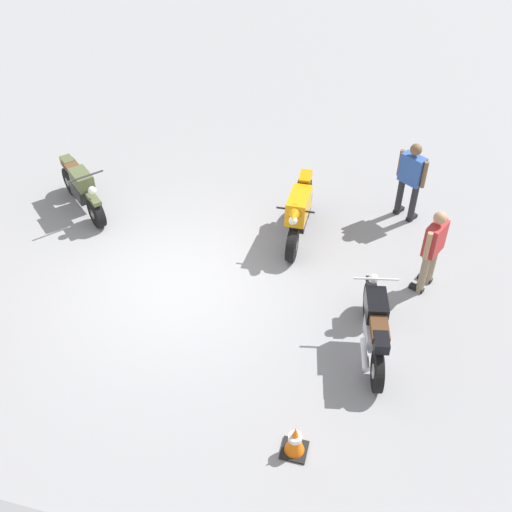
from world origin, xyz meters
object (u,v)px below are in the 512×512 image
Objects in this scene: motorcycle_orange_sportbike at (299,212)px; person_in_blue_shirt at (411,177)px; motorcycle_black_cruiser at (374,327)px; person_in_red_shirt at (433,246)px; motorcycle_olive_vintage at (82,188)px; traffic_cone at (295,440)px.

person_in_blue_shirt is at bearing 119.24° from motorcycle_orange_sportbike.
person_in_blue_shirt reaches higher than motorcycle_black_cruiser.
person_in_blue_shirt is (-1.95, -1.16, 0.36)m from motorcycle_orange_sportbike.
motorcycle_black_cruiser is at bearing 32.61° from motorcycle_orange_sportbike.
person_in_blue_shirt reaches higher than person_in_red_shirt.
motorcycle_olive_vintage is 6.53m from person_in_blue_shirt.
person_in_red_shirt is at bearing 36.14° from motorcycle_olive_vintage.
motorcycle_orange_sportbike is at bearing 43.93° from motorcycle_olive_vintage.
traffic_cone is (1.55, 3.78, -0.67)m from person_in_red_shirt.
motorcycle_orange_sportbike is 3.69× the size of traffic_cone.
motorcycle_black_cruiser is (-1.71, 2.52, -0.07)m from motorcycle_orange_sportbike.
motorcycle_olive_vintage is 0.93× the size of person_in_blue_shirt.
motorcycle_olive_vintage is 0.76× the size of motorcycle_black_cruiser.
traffic_cone is at bearing 91.90° from person_in_red_shirt.
motorcycle_black_cruiser is 3.91× the size of traffic_cone.
motorcycle_orange_sportbike is at bearing 22.69° from motorcycle_black_cruiser.
person_in_blue_shirt is at bearing 53.39° from motorcycle_olive_vintage.
person_in_red_shirt reaches higher than motorcycle_black_cruiser.
person_in_red_shirt is at bearing -35.20° from motorcycle_black_cruiser.
motorcycle_orange_sportbike is (-4.43, -0.20, 0.11)m from motorcycle_olive_vintage.
person_in_blue_shirt is 3.17× the size of traffic_cone.
motorcycle_orange_sportbike is 0.94× the size of motorcycle_black_cruiser.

